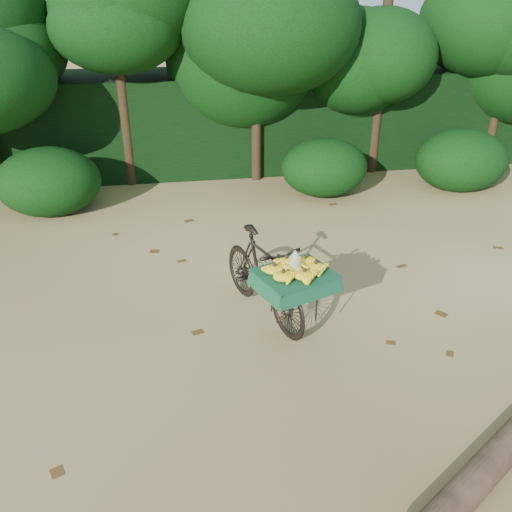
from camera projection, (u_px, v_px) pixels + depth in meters
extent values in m
plane|color=tan|center=(294.00, 354.00, 5.43)|extent=(80.00, 80.00, 0.00)
imported|color=black|center=(263.00, 276.00, 5.85)|extent=(1.00, 1.68, 0.97)
cube|color=black|center=(295.00, 274.00, 5.24)|extent=(0.48, 0.52, 0.02)
cube|color=#155134|center=(295.00, 273.00, 5.23)|extent=(0.86, 0.79, 0.01)
ellipsoid|color=olive|center=(301.00, 267.00, 5.24)|extent=(0.09, 0.07, 0.10)
ellipsoid|color=olive|center=(292.00, 266.00, 5.26)|extent=(0.09, 0.07, 0.10)
ellipsoid|color=olive|center=(289.00, 270.00, 5.18)|extent=(0.09, 0.07, 0.10)
ellipsoid|color=olive|center=(299.00, 271.00, 5.17)|extent=(0.09, 0.07, 0.10)
cylinder|color=#EAE5C6|center=(295.00, 264.00, 5.20)|extent=(0.11, 0.11, 0.15)
cube|color=black|center=(223.00, 120.00, 10.55)|extent=(26.00, 1.80, 1.80)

